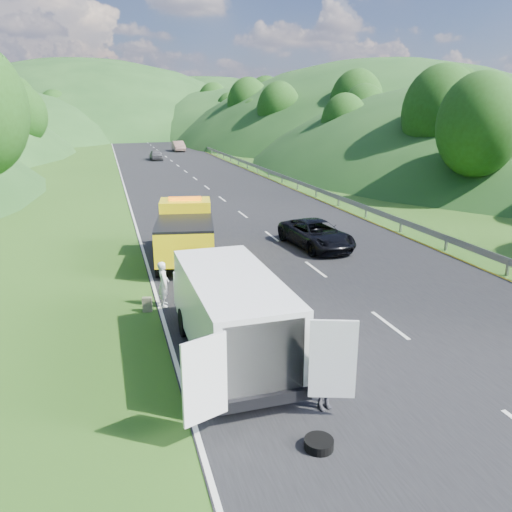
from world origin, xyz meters
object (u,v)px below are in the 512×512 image
object	(u,v)px
white_van	(230,311)
child	(211,339)
passing_suv	(316,247)
worker	(325,409)
woman	(165,306)
spare_tire	(319,449)
tow_truck	(186,232)
suitcase	(147,305)

from	to	relation	value
white_van	child	distance (m)	1.91
passing_suv	worker	bearing A→B (deg)	-118.87
woman	spare_tire	size ratio (longest dim) A/B	2.63
child	worker	xyz separation A→B (m)	(1.78, -4.35, 0.00)
tow_truck	woman	xyz separation A→B (m)	(-1.60, -5.23, -1.33)
white_van	child	world-z (taller)	white_van
child	spare_tire	xyz separation A→B (m)	(1.09, -5.60, 0.00)
worker	passing_suv	world-z (taller)	worker
woman	suitcase	size ratio (longest dim) A/B	3.13
tow_truck	worker	xyz separation A→B (m)	(1.21, -12.62, -1.33)
woman	passing_suv	xyz separation A→B (m)	(8.12, 5.56, 0.00)
tow_truck	white_van	world-z (taller)	tow_truck
child	spare_tire	size ratio (longest dim) A/B	1.62
tow_truck	worker	bearing A→B (deg)	-74.58
worker	spare_tire	world-z (taller)	worker
tow_truck	suitcase	xyz separation A→B (m)	(-2.23, -5.58, -1.07)
child	suitcase	size ratio (longest dim) A/B	1.92
white_van	suitcase	bearing A→B (deg)	115.66
child	suitcase	xyz separation A→B (m)	(-1.65, 2.70, 0.26)
woman	white_van	bearing A→B (deg)	-158.06
spare_tire	suitcase	bearing A→B (deg)	108.28
suitcase	spare_tire	xyz separation A→B (m)	(2.74, -8.30, -0.26)
child	tow_truck	bearing A→B (deg)	139.47
white_van	child	bearing A→B (deg)	103.01
white_van	spare_tire	distance (m)	4.61
woman	passing_suv	size ratio (longest dim) A/B	0.33
white_van	woman	distance (m)	4.73
suitcase	passing_suv	size ratio (longest dim) A/B	0.11
worker	passing_suv	distance (m)	14.00
white_van	spare_tire	size ratio (longest dim) A/B	11.43
woman	spare_tire	xyz separation A→B (m)	(2.12, -8.64, 0.00)
woman	passing_suv	bearing A→B (deg)	-50.88
woman	suitcase	distance (m)	0.76
tow_truck	woman	world-z (taller)	tow_truck
tow_truck	spare_tire	xyz separation A→B (m)	(0.51, -13.87, -1.33)
child	spare_tire	bearing A→B (deg)	-25.57
tow_truck	woman	distance (m)	5.63
worker	spare_tire	bearing A→B (deg)	-128.61
tow_truck	spare_tire	size ratio (longest dim) A/B	10.90
spare_tire	child	bearing A→B (deg)	100.99
worker	suitcase	bearing A→B (deg)	106.54
suitcase	spare_tire	bearing A→B (deg)	-71.72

